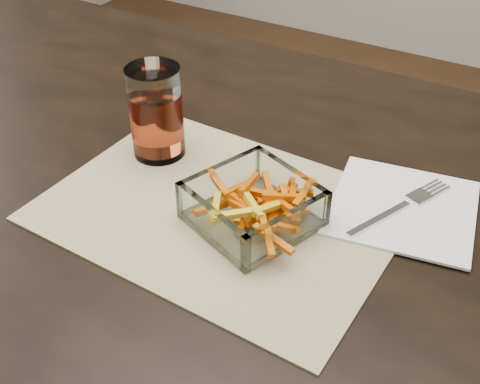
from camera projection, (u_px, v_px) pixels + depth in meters
The scene contains 6 objects.
dining_table at pixel (183, 212), 0.93m from camera, with size 1.60×0.90×0.75m.
placemat at pixel (221, 210), 0.79m from camera, with size 0.45×0.33×0.00m, color tan.
glass_bowl at pixel (253, 208), 0.76m from camera, with size 0.18×0.18×0.05m.
tumbler at pixel (156, 115), 0.86m from camera, with size 0.08×0.08×0.14m.
napkin at pixel (403, 207), 0.79m from camera, with size 0.18×0.18×0.00m, color white.
fork at pixel (402, 206), 0.79m from camera, with size 0.09×0.17×0.00m.
Camera 1 is at (0.44, -0.58, 1.25)m, focal length 45.00 mm.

